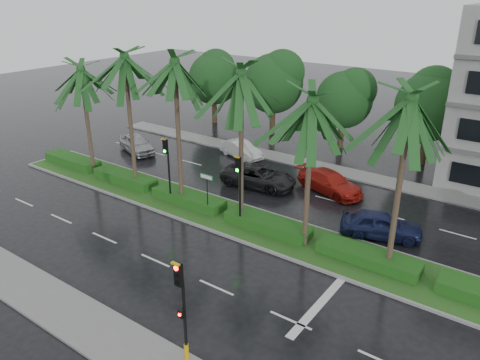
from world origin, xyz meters
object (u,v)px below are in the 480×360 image
Objects in this scene: car_blue at (381,225)px; car_silver at (137,144)px; car_red at (330,182)px; street_sign at (207,184)px; car_white at (241,149)px; car_darkgrey at (259,176)px; signal_near at (182,308)px; signal_median_left at (167,161)px.

car_silver is at bearing 63.36° from car_blue.
street_sign is at bearing 166.54° from car_red.
car_white is at bearing 44.90° from car_blue.
street_sign is 10.98m from car_white.
car_blue is (14.05, -6.22, 0.09)m from car_white.
street_sign is 9.00m from car_red.
car_blue is at bearing -98.69° from car_white.
car_darkgrey is (4.50, -4.19, 0.06)m from car_white.
signal_near reaches higher than car_darkgrey.
car_blue is (12.50, 3.85, -2.24)m from signal_median_left.
car_darkgrey is (2.95, 5.88, -2.26)m from signal_median_left.
street_sign is 0.63× the size of car_white.
car_red reaches higher than car_white.
signal_median_left is 11.08m from car_red.
street_sign is at bearing 3.47° from signal_median_left.
car_red is at bearing 59.97° from street_sign.
car_silver is 0.84× the size of car_darkgrey.
signal_median_left is at bearing 135.91° from signal_near.
signal_near reaches higher than car_white.
street_sign is 0.58× the size of car_silver.
street_sign is 0.49× the size of car_darkgrey.
street_sign reaches higher than car_silver.
signal_near is 0.88× the size of car_red.
car_white is at bearing -41.76° from car_silver.
car_blue is (5.05, -4.03, 0.04)m from car_red.
car_blue reaches higher than car_silver.
car_red is at bearing 30.21° from car_blue.
car_blue is (9.55, -2.03, 0.02)m from car_darkgrey.
signal_near reaches higher than car_red.
signal_median_left is 0.88× the size of car_red.
signal_near is at bearing -155.17° from car_red.
car_red is (4.45, 7.70, -1.41)m from street_sign.
street_sign is 10.27m from car_blue.
street_sign is at bearing -94.25° from car_silver.
car_silver is 1.00× the size of car_blue.
street_sign is 0.58× the size of car_blue.
signal_median_left is 11.37m from car_silver.
signal_near is 1.06× the size of car_white.
signal_median_left is at bearing -176.53° from street_sign.
car_blue is (2.50, 13.54, -1.74)m from signal_near.
car_silver reaches higher than car_red.
signal_near is 0.98× the size of car_silver.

